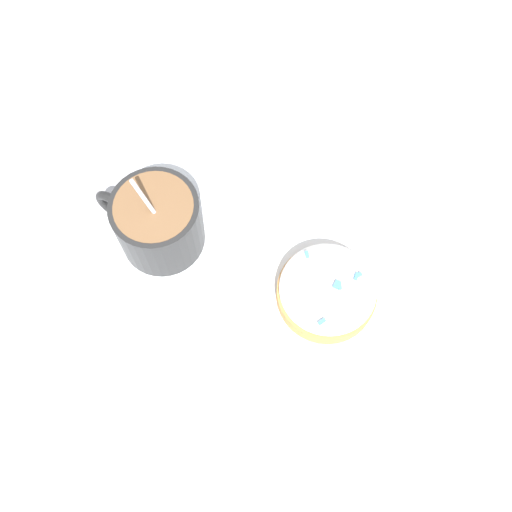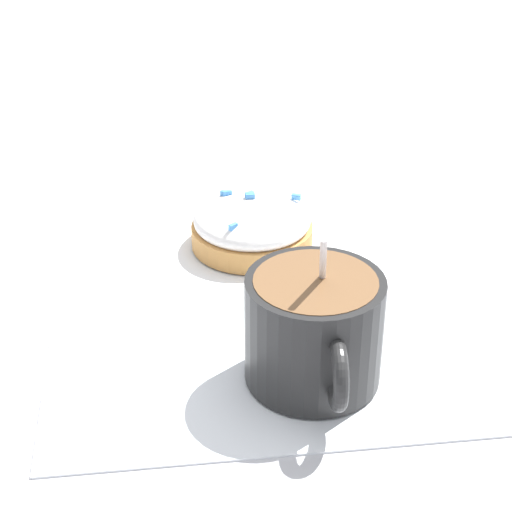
{
  "view_description": "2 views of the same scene",
  "coord_description": "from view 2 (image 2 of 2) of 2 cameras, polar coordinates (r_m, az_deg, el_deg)",
  "views": [
    {
      "loc": [
        0.09,
        -0.2,
        0.55
      ],
      "look_at": [
        0.01,
        0.0,
        0.04
      ],
      "focal_mm": 42.0,
      "sensor_mm": 36.0,
      "label": 1
    },
    {
      "loc": [
        -0.49,
        0.13,
        0.33
      ],
      "look_at": [
        0.01,
        0.01,
        0.04
      ],
      "focal_mm": 60.0,
      "sensor_mm": 36.0,
      "label": 2
    }
  ],
  "objects": [
    {
      "name": "ground_plane",
      "position": [
        0.61,
        1.51,
        -3.34
      ],
      "size": [
        3.0,
        3.0,
        0.0
      ],
      "primitive_type": "plane",
      "color": "#B2B2B7"
    },
    {
      "name": "coffee_cup",
      "position": [
        0.52,
        4.33,
        -4.64
      ],
      "size": [
        0.11,
        0.08,
        0.11
      ],
      "color": "black",
      "rests_on": "paper_napkin"
    },
    {
      "name": "frosted_pastry",
      "position": [
        0.67,
        0.1,
        2.11
      ],
      "size": [
        0.1,
        0.1,
        0.04
      ],
      "color": "#C18442",
      "rests_on": "paper_napkin"
    },
    {
      "name": "paper_napkin",
      "position": [
        0.61,
        1.51,
        -3.22
      ],
      "size": [
        0.33,
        0.34,
        0.0
      ],
      "color": "white",
      "rests_on": "ground_plane"
    }
  ]
}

